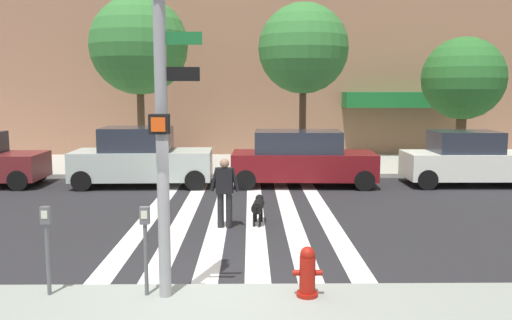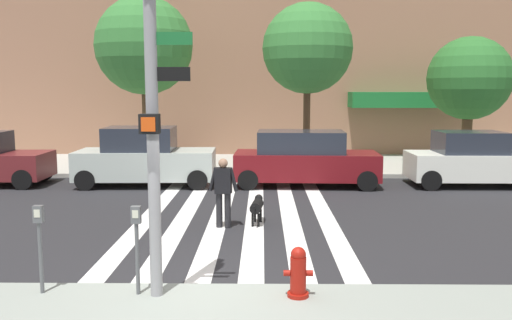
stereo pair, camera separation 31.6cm
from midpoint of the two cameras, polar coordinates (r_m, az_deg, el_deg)
The scene contains 15 objects.
ground_plane at distance 14.18m, azimuth -4.22°, elevation -5.65°, with size 160.00×160.00×0.00m, color #232326.
sidewalk_far at distance 22.58m, azimuth -2.89°, elevation -0.50°, with size 80.00×6.00×0.15m, color #ACAA9F.
crosswalk_stripes at distance 14.16m, azimuth -2.58°, elevation -5.64°, with size 4.95×10.52×0.01m.
traffic_light_pole at distance 7.82m, azimuth -11.31°, elevation 9.49°, with size 0.74×0.46×5.80m.
fire_hydrant at distance 8.20m, azimuth 4.37°, elevation -11.82°, with size 0.44×0.32×0.76m.
parking_meter_curbside at distance 8.26m, azimuth -12.78°, elevation -8.13°, with size 0.14×0.11×1.36m.
parking_meter_second_along at distance 8.72m, azimuth -22.35°, elevation -7.70°, with size 0.14×0.11×1.36m.
parked_car_behind_first at distance 18.36m, azimuth -12.58°, elevation 0.16°, with size 4.61×2.05×1.98m.
parked_car_third_in_line at distance 18.04m, azimuth 4.39°, elevation 0.13°, with size 4.83×2.14×1.85m.
parked_car_fourth_in_line at distance 19.36m, azimuth 21.19°, elevation 0.03°, with size 4.30×1.91×1.84m.
street_tree_nearest at distance 22.00m, azimuth -12.75°, elevation 11.75°, with size 3.85×3.85×6.71m.
street_tree_middle at distance 20.58m, azimuth 4.61°, elevation 11.70°, with size 3.39×3.39×6.29m.
street_tree_further at distance 22.46m, azimuth 20.81°, elevation 8.05°, with size 3.20×3.20×5.09m.
pedestrian_dog_walker at distance 12.54m, azimuth -4.07°, elevation -3.08°, with size 0.71×0.28×1.64m.
dog_on_leash at distance 12.96m, azimuth -0.48°, elevation -4.89°, with size 0.33×1.07×0.65m.
Camera 1 is at (0.72, -8.22, 3.24)m, focal length 37.60 mm.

